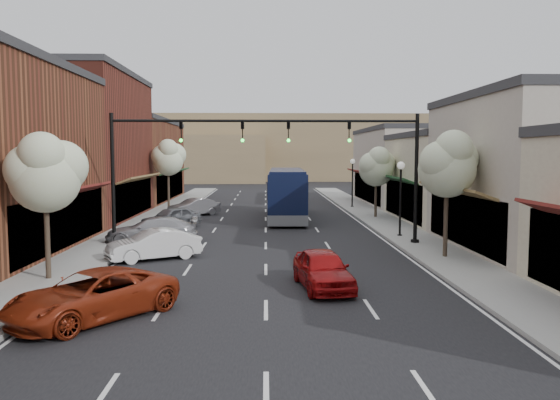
{
  "coord_description": "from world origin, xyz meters",
  "views": [
    {
      "loc": [
        -0.0,
        -20.73,
        4.87
      ],
      "look_at": [
        0.84,
        10.91,
        2.2
      ],
      "focal_mm": 35.0,
      "sensor_mm": 36.0,
      "label": 1
    }
  ],
  "objects": [
    {
      "name": "ground",
      "position": [
        0.0,
        0.0,
        0.0
      ],
      "size": [
        160.0,
        160.0,
        0.0
      ],
      "primitive_type": "plane",
      "color": "black",
      "rests_on": "ground"
    },
    {
      "name": "sidewalk_left",
      "position": [
        -8.4,
        18.5,
        0.07
      ],
      "size": [
        2.8,
        73.0,
        0.15
      ],
      "primitive_type": "cube",
      "color": "gray",
      "rests_on": "ground"
    },
    {
      "name": "sidewalk_right",
      "position": [
        8.4,
        18.5,
        0.07
      ],
      "size": [
        2.8,
        73.0,
        0.15
      ],
      "primitive_type": "cube",
      "color": "gray",
      "rests_on": "ground"
    },
    {
      "name": "curb_left",
      "position": [
        -7.0,
        18.5,
        0.07
      ],
      "size": [
        0.25,
        73.0,
        0.17
      ],
      "primitive_type": "cube",
      "color": "gray",
      "rests_on": "ground"
    },
    {
      "name": "curb_right",
      "position": [
        7.0,
        18.5,
        0.07
      ],
      "size": [
        0.25,
        73.0,
        0.17
      ],
      "primitive_type": "cube",
      "color": "gray",
      "rests_on": "ground"
    },
    {
      "name": "bldg_left_midfar",
      "position": [
        -14.24,
        20.0,
        5.4
      ],
      "size": [
        10.14,
        14.1,
        10.9
      ],
      "color": "maroon",
      "rests_on": "ground"
    },
    {
      "name": "bldg_left_far",
      "position": [
        -14.22,
        36.0,
        4.16
      ],
      "size": [
        10.14,
        18.1,
        8.4
      ],
      "color": "brown",
      "rests_on": "ground"
    },
    {
      "name": "bldg_right_midnear",
      "position": [
        13.72,
        6.0,
        3.91
      ],
      "size": [
        9.14,
        12.1,
        7.9
      ],
      "color": "#ADA294",
      "rests_on": "ground"
    },
    {
      "name": "bldg_right_midfar",
      "position": [
        13.7,
        18.0,
        3.17
      ],
      "size": [
        9.14,
        12.1,
        6.4
      ],
      "color": "beige",
      "rests_on": "ground"
    },
    {
      "name": "bldg_right_far",
      "position": [
        13.71,
        32.0,
        3.66
      ],
      "size": [
        9.14,
        16.1,
        7.4
      ],
      "color": "#ADA294",
      "rests_on": "ground"
    },
    {
      "name": "hill_far",
      "position": [
        0.0,
        90.0,
        6.0
      ],
      "size": [
        120.0,
        30.0,
        12.0
      ],
      "primitive_type": "cube",
      "color": "#7A6647",
      "rests_on": "ground"
    },
    {
      "name": "hill_near",
      "position": [
        -25.0,
        78.0,
        4.0
      ],
      "size": [
        50.0,
        20.0,
        8.0
      ],
      "primitive_type": "cube",
      "color": "#7A6647",
      "rests_on": "ground"
    },
    {
      "name": "signal_mast_right",
      "position": [
        5.62,
        8.0,
        4.62
      ],
      "size": [
        8.22,
        0.46,
        7.0
      ],
      "color": "black",
      "rests_on": "ground"
    },
    {
      "name": "signal_mast_left",
      "position": [
        -5.62,
        8.0,
        4.62
      ],
      "size": [
        8.22,
        0.46,
        7.0
      ],
      "color": "black",
      "rests_on": "ground"
    },
    {
      "name": "tree_right_near",
      "position": [
        8.35,
        3.94,
        4.45
      ],
      "size": [
        2.85,
        2.65,
        5.95
      ],
      "color": "#47382B",
      "rests_on": "ground"
    },
    {
      "name": "tree_right_far",
      "position": [
        8.35,
        19.94,
        3.99
      ],
      "size": [
        2.85,
        2.65,
        5.43
      ],
      "color": "#47382B",
      "rests_on": "ground"
    },
    {
      "name": "tree_left_near",
      "position": [
        -8.25,
        -0.06,
        4.22
      ],
      "size": [
        2.85,
        2.65,
        5.69
      ],
      "color": "#47382B",
      "rests_on": "ground"
    },
    {
      "name": "tree_left_far",
      "position": [
        -8.25,
        25.94,
        4.6
      ],
      "size": [
        2.85,
        2.65,
        6.13
      ],
      "color": "#47382B",
      "rests_on": "ground"
    },
    {
      "name": "lamp_post_near",
      "position": [
        7.8,
        10.5,
        3.01
      ],
      "size": [
        0.44,
        0.44,
        4.44
      ],
      "color": "black",
      "rests_on": "ground"
    },
    {
      "name": "lamp_post_far",
      "position": [
        7.8,
        28.0,
        3.01
      ],
      "size": [
        0.44,
        0.44,
        4.44
      ],
      "color": "black",
      "rests_on": "ground"
    },
    {
      "name": "coach_bus",
      "position": [
        1.59,
        20.31,
        1.93
      ],
      "size": [
        2.96,
        12.21,
        3.71
      ],
      "rotation": [
        0.0,
        0.0,
        -0.02
      ],
      "color": "black",
      "rests_on": "ground"
    },
    {
      "name": "red_hatchback",
      "position": [
        2.06,
        -1.31,
        0.71
      ],
      "size": [
        2.22,
        4.36,
        1.42
      ],
      "primitive_type": "imported",
      "rotation": [
        0.0,
        0.0,
        0.14
      ],
      "color": "maroon",
      "rests_on": "ground"
    },
    {
      "name": "parked_car_a",
      "position": [
        -5.12,
        -4.82,
        0.71
      ],
      "size": [
        5.09,
        5.48,
        1.43
      ],
      "primitive_type": "imported",
      "rotation": [
        0.0,
        0.0,
        -0.69
      ],
      "color": "maroon",
      "rests_on": "ground"
    },
    {
      "name": "parked_car_b",
      "position": [
        -5.17,
        4.31,
        0.7
      ],
      "size": [
        4.45,
        3.31,
        1.4
      ],
      "primitive_type": "imported",
      "rotation": [
        0.0,
        0.0,
        -1.08
      ],
      "color": "silver",
      "rests_on": "ground"
    },
    {
      "name": "parked_car_c",
      "position": [
        -6.2,
        8.9,
        0.72
      ],
      "size": [
        5.14,
        2.57,
        1.43
      ],
      "primitive_type": "imported",
      "rotation": [
        0.0,
        0.0,
        -1.46
      ],
      "color": "#A5A5AA",
      "rests_on": "ground"
    },
    {
      "name": "parked_car_d",
      "position": [
        -6.2,
        15.04,
        0.7
      ],
      "size": [
        4.07,
        4.12,
        1.41
      ],
      "primitive_type": "imported",
      "rotation": [
        0.0,
        0.0,
        -0.77
      ],
      "color": "slate",
      "rests_on": "ground"
    },
    {
      "name": "parked_car_e",
      "position": [
        -5.67,
        22.3,
        0.69
      ],
      "size": [
        4.15,
        3.77,
        1.38
      ],
      "primitive_type": "imported",
      "rotation": [
        0.0,
        0.0,
        -0.88
      ],
      "color": "gray",
      "rests_on": "ground"
    }
  ]
}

